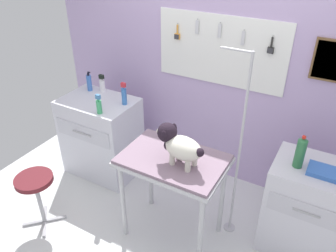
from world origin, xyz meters
TOP-DOWN VIEW (x-y plane):
  - ground at (0.00, 0.00)m, footprint 4.40×4.00m
  - rear_wall_panel at (0.00, 1.28)m, footprint 4.00×0.11m
  - grooming_table at (0.05, 0.19)m, footprint 0.88×0.59m
  - grooming_arm at (0.50, 0.50)m, footprint 0.30×0.11m
  - dog at (0.11, 0.16)m, footprint 0.45×0.24m
  - counter_left at (-1.13, 0.64)m, footprint 0.80×0.58m
  - cabinet_right at (1.12, 0.63)m, footprint 0.68×0.54m
  - stool at (-1.12, -0.33)m, footprint 0.35×0.35m
  - pump_bottle_white at (-0.82, 0.71)m, footprint 0.05×0.05m
  - conditioner_bottle at (-1.36, 0.80)m, footprint 0.06×0.06m
  - shampoo_bottle at (-0.92, 0.43)m, footprint 0.05×0.05m
  - spray_bottle_short at (-1.23, 0.86)m, footprint 0.06×0.06m
  - soda_bottle at (0.96, 0.58)m, footprint 0.08×0.08m
  - supply_tray at (1.16, 0.58)m, footprint 0.24×0.18m

SIDE VIEW (x-z plane):
  - ground at x=0.00m, z-range -0.04..0.00m
  - cabinet_right at x=1.12m, z-range 0.00..0.88m
  - counter_left at x=-1.13m, z-range 0.00..0.92m
  - stool at x=-1.12m, z-range 0.18..0.75m
  - grooming_table at x=0.05m, z-range 0.34..1.22m
  - grooming_arm at x=0.50m, z-range -0.06..1.72m
  - supply_tray at x=1.16m, z-range 0.88..0.91m
  - spray_bottle_short at x=-1.23m, z-range 0.91..1.10m
  - shampoo_bottle at x=-0.92m, z-range 0.91..1.11m
  - soda_bottle at x=0.96m, z-range 0.87..1.15m
  - conditioner_bottle at x=-1.36m, z-range 0.90..1.13m
  - pump_bottle_white at x=-0.82m, z-range 0.91..1.15m
  - dog at x=0.11m, z-range 0.89..1.22m
  - rear_wall_panel at x=0.00m, z-range 0.01..2.31m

